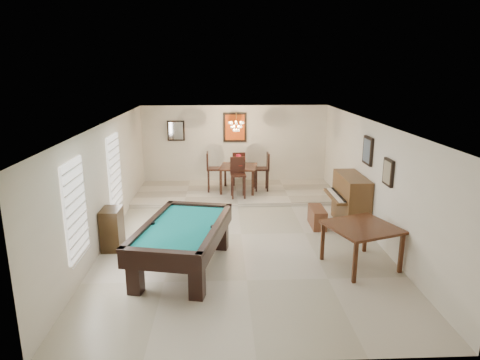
{
  "coord_description": "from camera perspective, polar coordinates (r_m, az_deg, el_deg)",
  "views": [
    {
      "loc": [
        -0.43,
        -9.32,
        3.76
      ],
      "look_at": [
        0.0,
        0.6,
        1.15
      ],
      "focal_mm": 32.0,
      "sensor_mm": 36.0,
      "label": 1
    }
  ],
  "objects": [
    {
      "name": "back_painting",
      "position": [
        13.91,
        -0.69,
        7.04
      ],
      "size": [
        0.75,
        0.06,
        0.95
      ],
      "primitive_type": "cube",
      "color": "#D84C14",
      "rests_on": "wall_back"
    },
    {
      "name": "dining_chair_west",
      "position": [
        12.94,
        -3.45,
        1.11
      ],
      "size": [
        0.44,
        0.44,
        1.2
      ],
      "primitive_type": null,
      "rotation": [
        0.0,
        0.0,
        1.57
      ],
      "color": "black",
      "rests_on": "dining_step"
    },
    {
      "name": "wall_front",
      "position": [
        5.43,
        2.36,
        -12.23
      ],
      "size": [
        6.0,
        0.04,
        2.6
      ],
      "primitive_type": "cube",
      "color": "silver",
      "rests_on": "ground_plane"
    },
    {
      "name": "apothecary_chest",
      "position": [
        9.54,
        -16.68,
        -6.26
      ],
      "size": [
        0.4,
        0.59,
        0.89
      ],
      "primitive_type": "cube",
      "color": "black",
      "rests_on": "ground_plane"
    },
    {
      "name": "right_picture_upper",
      "position": [
        10.37,
        16.69,
        3.77
      ],
      "size": [
        0.06,
        0.55,
        0.65
      ],
      "primitive_type": "cube",
      "color": "slate",
      "rests_on": "wall_right"
    },
    {
      "name": "wall_right",
      "position": [
        10.23,
        17.19,
        0.14
      ],
      "size": [
        0.04,
        9.0,
        2.6
      ],
      "primitive_type": "cube",
      "color": "silver",
      "rests_on": "ground_plane"
    },
    {
      "name": "square_table",
      "position": [
        8.7,
        15.78,
        -8.45
      ],
      "size": [
        1.54,
        1.54,
        0.83
      ],
      "primitive_type": null,
      "rotation": [
        0.0,
        0.0,
        0.35
      ],
      "color": "#381B0E",
      "rests_on": "ground_plane"
    },
    {
      "name": "window_left_rear",
      "position": [
        10.51,
        -16.4,
        1.14
      ],
      "size": [
        0.06,
        1.0,
        1.7
      ],
      "primitive_type": "cube",
      "color": "white",
      "rests_on": "wall_left"
    },
    {
      "name": "piano_bench",
      "position": [
        10.64,
        10.26,
        -4.89
      ],
      "size": [
        0.34,
        0.84,
        0.46
      ],
      "primitive_type": "cube",
      "rotation": [
        0.0,
        0.0,
        -0.01
      ],
      "color": "brown",
      "rests_on": "ground_plane"
    },
    {
      "name": "chandelier",
      "position": [
        12.62,
        -0.51,
        7.63
      ],
      "size": [
        0.44,
        0.44,
        0.6
      ],
      "primitive_type": null,
      "color": "#FFE5B2",
      "rests_on": "ceiling"
    },
    {
      "name": "dining_step",
      "position": [
        13.11,
        -0.5,
        -1.67
      ],
      "size": [
        6.0,
        2.5,
        0.12
      ],
      "primitive_type": "cube",
      "color": "beige",
      "rests_on": "ground_plane"
    },
    {
      "name": "window_left_front",
      "position": [
        7.92,
        -21.11,
        -3.63
      ],
      "size": [
        0.06,
        1.0,
        1.7
      ],
      "primitive_type": "cube",
      "color": "white",
      "rests_on": "wall_left"
    },
    {
      "name": "pool_table",
      "position": [
        8.35,
        -7.6,
        -8.88
      ],
      "size": [
        1.92,
        2.85,
        0.87
      ],
      "primitive_type": null,
      "rotation": [
        0.0,
        0.0,
        -0.2
      ],
      "color": "black",
      "rests_on": "ground_plane"
    },
    {
      "name": "dining_chair_east",
      "position": [
        13.02,
        2.89,
        1.11
      ],
      "size": [
        0.43,
        0.43,
        1.16
      ],
      "primitive_type": null,
      "rotation": [
        0.0,
        0.0,
        -1.56
      ],
      "color": "black",
      "rests_on": "dining_step"
    },
    {
      "name": "flower_vase",
      "position": [
        12.86,
        -0.21,
        2.97
      ],
      "size": [
        0.15,
        0.15,
        0.25
      ],
      "primitive_type": null,
      "rotation": [
        0.0,
        0.0,
        0.02
      ],
      "color": "#B30F27",
      "rests_on": "dining_table"
    },
    {
      "name": "dining_chair_north",
      "position": [
        13.66,
        -0.18,
        1.61
      ],
      "size": [
        0.4,
        0.4,
        1.08
      ],
      "primitive_type": null,
      "rotation": [
        0.0,
        0.0,
        3.15
      ],
      "color": "black",
      "rests_on": "dining_step"
    },
    {
      "name": "back_mirror",
      "position": [
        14.0,
        -8.53,
        6.51
      ],
      "size": [
        0.55,
        0.06,
        0.65
      ],
      "primitive_type": "cube",
      "color": "white",
      "rests_on": "wall_back"
    },
    {
      "name": "ceiling",
      "position": [
        9.4,
        0.16,
        7.64
      ],
      "size": [
        6.0,
        9.0,
        0.04
      ],
      "primitive_type": "cube",
      "color": "white",
      "rests_on": "wall_back"
    },
    {
      "name": "wall_back",
      "position": [
        14.04,
        -0.69,
        4.64
      ],
      "size": [
        6.0,
        0.04,
        2.6
      ],
      "primitive_type": "cube",
      "color": "silver",
      "rests_on": "ground_plane"
    },
    {
      "name": "ground_plane",
      "position": [
        10.06,
        0.15,
        -7.28
      ],
      "size": [
        6.0,
        9.0,
        0.02
      ],
      "primitive_type": "cube",
      "color": "beige"
    },
    {
      "name": "wall_left",
      "position": [
        9.98,
        -17.33,
        -0.23
      ],
      "size": [
        0.04,
        9.0,
        2.6
      ],
      "primitive_type": "cube",
      "color": "silver",
      "rests_on": "ground_plane"
    },
    {
      "name": "upright_piano",
      "position": [
        10.75,
        13.8,
        -2.67
      ],
      "size": [
        0.84,
        1.5,
        1.25
      ],
      "primitive_type": null,
      "color": "brown",
      "rests_on": "ground_plane"
    },
    {
      "name": "dining_table",
      "position": [
        12.99,
        -0.21,
        0.49
      ],
      "size": [
        1.23,
        1.23,
        0.89
      ],
      "primitive_type": null,
      "rotation": [
        0.0,
        0.0,
        -0.15
      ],
      "color": "black",
      "rests_on": "dining_step"
    },
    {
      "name": "right_picture_lower",
      "position": [
        9.22,
        19.17,
        0.98
      ],
      "size": [
        0.06,
        0.45,
        0.55
      ],
      "primitive_type": "cube",
      "color": "gray",
      "rests_on": "wall_right"
    },
    {
      "name": "dining_chair_south",
      "position": [
        12.26,
        -0.25,
        0.27
      ],
      "size": [
        0.45,
        0.45,
        1.16
      ],
      "primitive_type": null,
      "rotation": [
        0.0,
        0.0,
        0.05
      ],
      "color": "black",
      "rests_on": "dining_step"
    }
  ]
}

